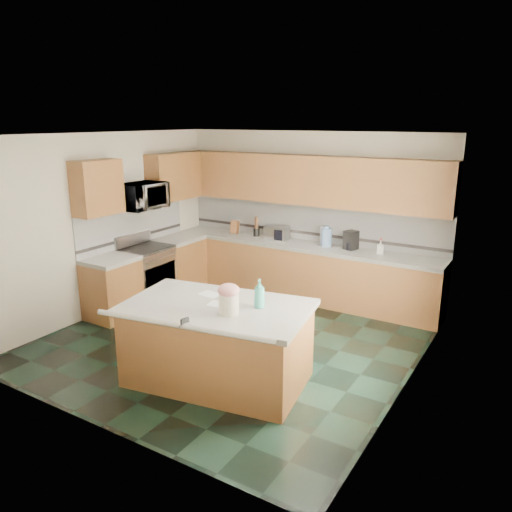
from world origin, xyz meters
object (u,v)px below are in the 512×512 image
Objects in this scene: island_base at (218,346)px; toaster_oven at (277,233)px; treat_jar at (229,304)px; knife_block at (235,227)px; island_top at (217,307)px; soap_bottle_island at (259,294)px; coffee_maker at (351,240)px.

toaster_oven is at bearing 97.48° from island_base.
island_base is at bearing 161.98° from treat_jar.
toaster_oven is (0.85, 0.00, -0.01)m from knife_block.
soap_bottle_island reaches higher than island_top.
toaster_oven is at bearing 95.37° from soap_bottle_island.
treat_jar is at bearing -141.01° from soap_bottle_island.
knife_block is at bearing -160.17° from coffee_maker.
soap_bottle_island is 1.37× the size of knife_block.
island_top is at bearing -67.42° from knife_block.
island_top is 3.50m from knife_block.
island_base is 8.28× the size of knife_block.
island_base is 0.67m from treat_jar.
island_top is 9.14× the size of treat_jar.
soap_bottle_island is at bearing -69.48° from toaster_oven.
knife_block reaches higher than island_base.
knife_block is (-2.03, 3.16, 0.01)m from treat_jar.
soap_bottle_island is 3.61m from knife_block.
soap_bottle_island is at bearing -59.94° from knife_block.
treat_jar is 0.70× the size of soap_bottle_island.
soap_bottle_island reaches higher than toaster_oven.
treat_jar is 0.76× the size of coffee_maker.
treat_jar reaches higher than island_base.
coffee_maker is at bearing 73.38° from island_base.
island_top is 3.08m from coffee_maker.
soap_bottle_island is at bearing 11.26° from island_base.
toaster_oven is 1.29× the size of coffee_maker.
treat_jar is (0.26, -0.14, 0.60)m from island_base.
island_base is at bearing -99.55° from island_top.
soap_bottle_island is (0.45, 0.17, 0.19)m from island_top.
toaster_oven is at bearing -7.84° from knife_block.
island_top reaches higher than island_base.
treat_jar is 3.19m from coffee_maker.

